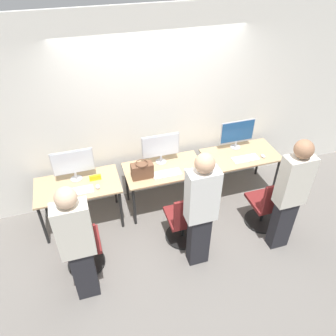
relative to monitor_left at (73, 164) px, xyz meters
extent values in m
plane|color=slate|center=(1.23, -0.45, -0.97)|extent=(20.00, 20.00, 0.00)
cube|color=silver|center=(1.23, 0.31, 0.43)|extent=(12.00, 0.05, 2.80)
cube|color=tan|center=(0.00, -0.13, -0.28)|extent=(1.14, 0.64, 0.02)
cylinder|color=black|center=(-0.52, -0.40, -0.63)|extent=(0.04, 0.04, 0.68)
cylinder|color=black|center=(0.52, -0.40, -0.63)|extent=(0.04, 0.04, 0.68)
cylinder|color=black|center=(-0.52, 0.14, -0.63)|extent=(0.04, 0.04, 0.68)
cylinder|color=black|center=(0.52, 0.14, -0.63)|extent=(0.04, 0.04, 0.68)
cylinder|color=#B2B2B7|center=(0.00, 0.00, -0.26)|extent=(0.16, 0.16, 0.01)
cylinder|color=#B2B2B7|center=(0.00, 0.00, -0.20)|extent=(0.04, 0.04, 0.11)
cube|color=#B2B2B7|center=(0.00, 0.00, 0.02)|extent=(0.55, 0.01, 0.36)
cube|color=silver|center=(0.00, -0.01, 0.02)|extent=(0.53, 0.01, 0.33)
cube|color=silver|center=(0.00, -0.28, -0.25)|extent=(0.40, 0.16, 0.02)
ellipsoid|color=silver|center=(0.26, -0.27, -0.25)|extent=(0.06, 0.09, 0.03)
cylinder|color=black|center=(-0.05, -0.90, -0.95)|extent=(0.48, 0.48, 0.03)
cylinder|color=black|center=(-0.05, -0.90, -0.76)|extent=(0.04, 0.04, 0.36)
cube|color=maroon|center=(-0.05, -0.90, -0.55)|extent=(0.44, 0.44, 0.05)
cube|color=maroon|center=(-0.05, -1.10, -0.31)|extent=(0.40, 0.04, 0.44)
cube|color=#232328|center=(-0.06, -1.32, -0.59)|extent=(0.25, 0.16, 0.76)
cube|color=silver|center=(-0.06, -1.32, 0.12)|extent=(0.36, 0.20, 0.66)
sphere|color=beige|center=(-0.06, -1.32, 0.56)|extent=(0.21, 0.21, 0.21)
cube|color=tan|center=(1.23, -0.13, -0.28)|extent=(1.14, 0.64, 0.02)
cylinder|color=black|center=(0.71, -0.40, -0.63)|extent=(0.04, 0.04, 0.68)
cylinder|color=black|center=(1.75, -0.40, -0.63)|extent=(0.04, 0.04, 0.68)
cylinder|color=black|center=(0.71, 0.14, -0.63)|extent=(0.04, 0.04, 0.68)
cylinder|color=black|center=(1.75, 0.14, -0.63)|extent=(0.04, 0.04, 0.68)
cylinder|color=#B2B2B7|center=(1.23, 0.04, -0.26)|extent=(0.16, 0.16, 0.01)
cylinder|color=#B2B2B7|center=(1.23, 0.04, -0.20)|extent=(0.04, 0.04, 0.11)
cube|color=#B2B2B7|center=(1.23, 0.04, 0.02)|extent=(0.55, 0.01, 0.36)
cube|color=silver|center=(1.23, 0.03, 0.02)|extent=(0.53, 0.01, 0.33)
cube|color=silver|center=(1.23, -0.27, -0.25)|extent=(0.40, 0.16, 0.02)
ellipsoid|color=silver|center=(1.51, -0.28, -0.25)|extent=(0.06, 0.09, 0.03)
cylinder|color=black|center=(1.28, -0.83, -0.95)|extent=(0.48, 0.48, 0.03)
cylinder|color=black|center=(1.28, -0.83, -0.76)|extent=(0.04, 0.04, 0.36)
cube|color=maroon|center=(1.28, -0.83, -0.55)|extent=(0.44, 0.44, 0.05)
cube|color=maroon|center=(1.28, -1.04, -0.31)|extent=(0.40, 0.04, 0.44)
cube|color=#232328|center=(1.34, -1.25, -0.58)|extent=(0.25, 0.16, 0.78)
cube|color=white|center=(1.34, -1.25, 0.15)|extent=(0.36, 0.20, 0.68)
sphere|color=tan|center=(1.34, -1.25, 0.60)|extent=(0.22, 0.22, 0.22)
cube|color=tan|center=(2.46, -0.13, -0.28)|extent=(1.14, 0.64, 0.02)
cylinder|color=black|center=(1.94, -0.40, -0.63)|extent=(0.04, 0.04, 0.68)
cylinder|color=black|center=(2.98, -0.40, -0.63)|extent=(0.04, 0.04, 0.68)
cylinder|color=black|center=(1.94, 0.14, -0.63)|extent=(0.04, 0.04, 0.68)
cylinder|color=black|center=(2.98, 0.14, -0.63)|extent=(0.04, 0.04, 0.68)
cylinder|color=#B2B2B7|center=(2.46, 0.07, -0.26)|extent=(0.16, 0.16, 0.01)
cylinder|color=#B2B2B7|center=(2.46, 0.07, -0.20)|extent=(0.04, 0.04, 0.11)
cube|color=#B2B2B7|center=(2.46, 0.08, 0.02)|extent=(0.55, 0.01, 0.36)
cube|color=navy|center=(2.46, 0.07, 0.02)|extent=(0.53, 0.01, 0.33)
cube|color=silver|center=(2.46, -0.27, -0.25)|extent=(0.40, 0.16, 0.02)
ellipsoid|color=silver|center=(2.74, -0.29, -0.25)|extent=(0.06, 0.09, 0.03)
cylinder|color=black|center=(2.48, -0.91, -0.95)|extent=(0.48, 0.48, 0.03)
cylinder|color=black|center=(2.48, -0.91, -0.76)|extent=(0.04, 0.04, 0.36)
cube|color=maroon|center=(2.48, -0.91, -0.55)|extent=(0.44, 0.44, 0.05)
cube|color=maroon|center=(2.48, -1.11, -0.31)|extent=(0.40, 0.04, 0.44)
cube|color=#232328|center=(2.48, -1.33, -0.58)|extent=(0.25, 0.16, 0.78)
cube|color=silver|center=(2.48, -1.33, 0.15)|extent=(0.36, 0.20, 0.68)
sphere|color=#9E7051|center=(2.48, -1.33, 0.60)|extent=(0.22, 0.22, 0.22)
cube|color=brown|center=(0.89, -0.23, -0.15)|extent=(0.30, 0.14, 0.22)
torus|color=brown|center=(0.89, -0.23, -0.02)|extent=(0.18, 0.18, 0.01)
cube|color=yellow|center=(0.25, -0.10, -0.22)|extent=(0.16, 0.03, 0.08)
camera|label=1|loc=(0.18, -3.72, 2.60)|focal=35.00mm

